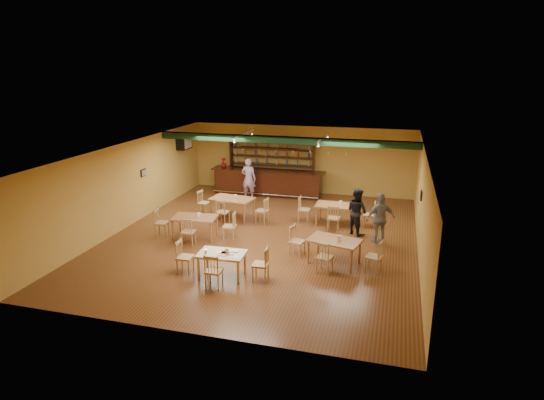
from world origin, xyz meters
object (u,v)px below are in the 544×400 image
(dining_table_c, at_px, (195,227))
(near_table, at_px, (222,264))
(bar_counter, at_px, (268,182))
(patron_bar, at_px, (249,179))
(dining_table_a, at_px, (232,208))
(patron_right_a, at_px, (357,211))
(dining_table_b, at_px, (336,214))
(dining_table_d, at_px, (334,251))

(dining_table_c, height_order, near_table, dining_table_c)
(bar_counter, height_order, patron_bar, patron_bar)
(dining_table_a, xyz_separation_m, patron_bar, (-0.22, 2.70, 0.49))
(patron_bar, xyz_separation_m, patron_right_a, (4.90, -3.14, -0.09))
(bar_counter, bearing_deg, patron_bar, -127.01)
(dining_table_a, height_order, near_table, dining_table_a)
(dining_table_a, relative_size, dining_table_b, 1.07)
(dining_table_c, relative_size, dining_table_d, 0.99)
(dining_table_c, bearing_deg, bar_counter, 74.74)
(dining_table_b, bearing_deg, dining_table_a, -174.80)
(dining_table_c, bearing_deg, dining_table_b, 24.33)
(dining_table_d, relative_size, patron_right_a, 0.92)
(patron_bar, height_order, patron_right_a, patron_bar)
(bar_counter, relative_size, patron_bar, 2.84)
(dining_table_c, bearing_deg, patron_right_a, 12.79)
(near_table, bearing_deg, dining_table_d, 27.88)
(dining_table_b, height_order, patron_bar, patron_bar)
(dining_table_a, height_order, patron_right_a, patron_right_a)
(dining_table_d, relative_size, patron_bar, 0.83)
(dining_table_a, relative_size, patron_right_a, 0.98)
(bar_counter, height_order, near_table, bar_counter)
(dining_table_b, xyz_separation_m, dining_table_d, (0.41, -3.48, 0.00))
(dining_table_b, relative_size, near_table, 1.16)
(near_table, xyz_separation_m, patron_bar, (-1.67, 7.48, 0.55))
(bar_counter, xyz_separation_m, dining_table_a, (-0.40, -3.52, -0.17))
(near_table, relative_size, patron_bar, 0.72)
(bar_counter, height_order, patron_right_a, patron_right_a)
(bar_counter, xyz_separation_m, patron_right_a, (4.28, -3.96, 0.24))
(dining_table_c, distance_m, patron_bar, 4.97)
(dining_table_b, xyz_separation_m, near_table, (-2.43, -5.14, -0.03))
(near_table, height_order, patron_bar, patron_bar)
(patron_right_a, bearing_deg, dining_table_b, -4.62)
(near_table, distance_m, patron_right_a, 5.43)
(patron_right_a, bearing_deg, dining_table_d, 122.10)
(bar_counter, xyz_separation_m, dining_table_c, (-0.90, -5.76, -0.20))
(dining_table_a, relative_size, dining_table_d, 1.07)
(dining_table_b, relative_size, patron_right_a, 0.92)
(dining_table_d, distance_m, near_table, 3.29)
(bar_counter, height_order, dining_table_d, bar_counter)
(dining_table_d, height_order, patron_right_a, patron_right_a)
(dining_table_a, relative_size, near_table, 1.24)
(dining_table_d, relative_size, near_table, 1.16)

